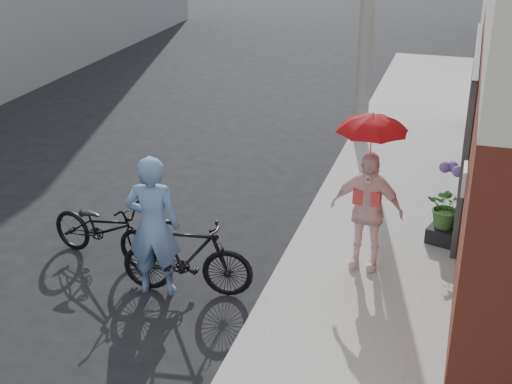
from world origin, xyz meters
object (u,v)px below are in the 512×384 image
at_px(officer, 153,226).
at_px(bike_left, 104,229).
at_px(planter, 444,234).
at_px(bike_right, 187,257).
at_px(kimono_woman, 366,210).

relative_size(officer, bike_left, 1.05).
height_order(officer, bike_left, officer).
bearing_deg(planter, bike_right, -144.60).
xyz_separation_m(bike_left, planter, (4.53, 1.71, -0.24)).
bearing_deg(officer, bike_right, -177.77).
bearing_deg(bike_left, bike_right, -96.98).
distance_m(kimono_woman, planter, 1.61).
relative_size(bike_left, planter, 4.13).
distance_m(bike_right, planter, 3.80).
xyz_separation_m(bike_right, kimono_woman, (2.08, 1.16, 0.43)).
bearing_deg(officer, kimono_woman, -163.70).
height_order(bike_right, planter, bike_right).
height_order(bike_left, kimono_woman, kimono_woman).
bearing_deg(planter, officer, -146.78).
bearing_deg(officer, planter, -157.23).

